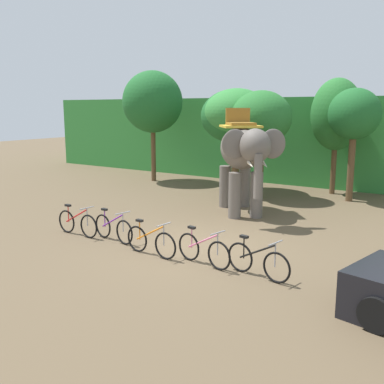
# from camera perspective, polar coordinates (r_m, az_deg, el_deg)

# --- Properties ---
(ground_plane) EXTENTS (80.00, 80.00, 0.00)m
(ground_plane) POSITION_cam_1_polar(r_m,az_deg,el_deg) (12.43, 0.82, -7.04)
(ground_plane) COLOR brown
(foliage_hedge) EXTENTS (36.00, 6.00, 4.30)m
(foliage_hedge) POSITION_cam_1_polar(r_m,az_deg,el_deg) (24.74, 18.70, 6.36)
(foliage_hedge) COLOR #338438
(foliage_hedge) RESTS_ON ground
(tree_center_left) EXTENTS (3.07, 3.07, 5.64)m
(tree_center_left) POSITION_cam_1_polar(r_m,az_deg,el_deg) (23.29, -5.06, 11.37)
(tree_center_left) COLOR brown
(tree_center_left) RESTS_ON ground
(tree_right) EXTENTS (3.12, 3.12, 4.63)m
(tree_right) POSITION_cam_1_polar(r_m,az_deg,el_deg) (20.48, 5.55, 9.59)
(tree_right) COLOR brown
(tree_right) RESTS_ON ground
(tree_far_right) EXTENTS (2.92, 2.92, 4.63)m
(tree_far_right) POSITION_cam_1_polar(r_m,az_deg,el_deg) (20.11, 5.74, 9.93)
(tree_far_right) COLOR brown
(tree_far_right) RESTS_ON ground
(tree_center) EXTENTS (2.54, 2.54, 4.50)m
(tree_center) POSITION_cam_1_polar(r_m,az_deg,el_deg) (18.91, 8.81, 9.23)
(tree_center) COLOR brown
(tree_center) RESTS_ON ground
(tree_far_left) EXTENTS (2.19, 2.19, 5.06)m
(tree_far_left) POSITION_cam_1_polar(r_m,az_deg,el_deg) (20.62, 17.98, 9.37)
(tree_far_left) COLOR brown
(tree_far_left) RESTS_ON ground
(tree_center_right) EXTENTS (2.06, 2.06, 4.57)m
(tree_center_right) POSITION_cam_1_polar(r_m,az_deg,el_deg) (19.17, 20.04, 9.22)
(tree_center_right) COLOR brown
(tree_center_right) RESTS_ON ground
(elephant) EXTENTS (3.51, 3.83, 3.78)m
(elephant) POSITION_cam_1_polar(r_m,az_deg,el_deg) (15.94, 6.51, 4.94)
(elephant) COLOR #665E56
(elephant) RESTS_ON ground
(bike_red) EXTENTS (1.71, 0.52, 0.92)m
(bike_red) POSITION_cam_1_polar(r_m,az_deg,el_deg) (13.87, -14.44, -3.84)
(bike_red) COLOR black
(bike_red) RESTS_ON ground
(bike_purple) EXTENTS (1.70, 0.52, 0.92)m
(bike_purple) POSITION_cam_1_polar(r_m,az_deg,el_deg) (13.06, -10.02, -4.56)
(bike_purple) COLOR black
(bike_purple) RESTS_ON ground
(bike_orange) EXTENTS (1.71, 0.52, 0.92)m
(bike_orange) POSITION_cam_1_polar(r_m,az_deg,el_deg) (11.69, -5.29, -6.27)
(bike_orange) COLOR black
(bike_orange) RESTS_ON ground
(bike_pink) EXTENTS (1.69, 0.52, 0.92)m
(bike_pink) POSITION_cam_1_polar(r_m,az_deg,el_deg) (10.95, 1.46, -7.40)
(bike_pink) COLOR black
(bike_pink) RESTS_ON ground
(bike_black) EXTENTS (1.69, 0.52, 0.92)m
(bike_black) POSITION_cam_1_polar(r_m,az_deg,el_deg) (10.30, 8.39, -8.70)
(bike_black) COLOR black
(bike_black) RESTS_ON ground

